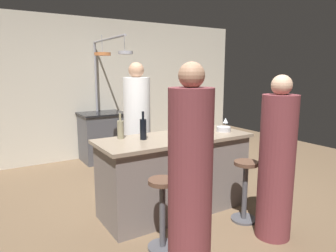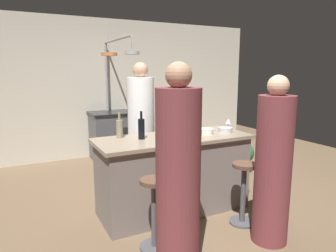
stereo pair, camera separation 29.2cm
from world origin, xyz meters
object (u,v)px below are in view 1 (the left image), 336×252
Objects in this scene: guest_right at (276,165)px; potted_plant at (235,154)px; stove_range at (103,136)px; wine_bottle_dark at (143,129)px; wine_bottle_white at (120,129)px; pepper_mill at (193,122)px; mixing_bowl_steel at (223,129)px; bar_stool_right at (245,188)px; wine_glass_by_chef at (226,121)px; wine_bottle_amber at (191,127)px; mixing_bowl_ceramic at (206,131)px; bar_stool_left at (162,211)px; chef at (137,131)px; wine_glass_near_left_guest at (194,126)px.

potted_plant is (1.10, 1.70, -0.45)m from guest_right.
wine_bottle_dark is at bearing -98.96° from stove_range.
wine_bottle_white is at bearing 138.08° from wine_bottle_dark.
pepper_mill is 0.97m from wine_bottle_white.
wine_bottle_dark is 1.79× the size of mixing_bowl_steel.
wine_glass_by_chef reaches higher than bar_stool_right.
stove_range is 6.10× the size of wine_glass_by_chef.
wine_bottle_amber is 0.34m from mixing_bowl_ceramic.
bar_stool_left is 1.31× the size of potted_plant.
mixing_bowl_steel is at bearing -6.13° from wine_bottle_dark.
mixing_bowl_ceramic is at bearing 177.52° from mixing_bowl_steel.
bar_stool_right is (0.55, -1.54, -0.44)m from chef.
wine_glass_near_left_guest is (0.13, 0.10, -0.02)m from wine_bottle_amber.
stove_range is 5.91× the size of mixing_bowl_ceramic.
wine_glass_near_left_guest reaches higher than stove_range.
mixing_bowl_steel is (0.16, 0.95, 0.18)m from guest_right.
wine_bottle_amber reaches higher than wine_bottle_dark.
wine_glass_near_left_guest is at bearing 178.91° from mixing_bowl_steel.
stove_range is 0.51× the size of chef.
mixing_bowl_ceramic is at bearing 18.47° from wine_bottle_amber.
pepper_mill is at bearing 159.65° from wine_glass_by_chef.
bar_stool_right is 0.80m from mixing_bowl_ceramic.
bar_stool_right is at bearing -80.38° from stove_range.
guest_right is 7.68× the size of pepper_mill.
wine_bottle_dark is at bearing 143.06° from bar_stool_right.
wine_bottle_white is at bearing 167.08° from mixing_bowl_steel.
mixing_bowl_steel is at bearing -53.74° from chef.
wine_glass_by_chef reaches higher than stove_range.
wine_glass_near_left_guest is at bearing 116.16° from bar_stool_right.
wine_glass_by_chef is at bearing -71.52° from stove_range.
wine_bottle_dark is (-0.38, -2.39, 0.57)m from stove_range.
mixing_bowl_steel is at bearing -140.31° from wine_glass_by_chef.
wine_glass_by_chef is at bearing 26.28° from bar_stool_left.
guest_right is 1.03m from wine_glass_near_left_guest.
wine_bottle_white is at bearing 142.12° from bar_stool_right.
chef reaches higher than wine_bottle_dark.
mixing_bowl_ceramic is (-0.10, 0.96, 0.19)m from guest_right.
guest_right is at bearing -81.36° from stove_range.
stove_range is 2.36m from wine_bottle_white.
wine_glass_by_chef is 0.84× the size of mixing_bowl_steel.
guest_right is (1.06, -0.39, 0.37)m from bar_stool_left.
bar_stool_left is 4.51× the size of mixing_bowl_ceramic.
mixing_bowl_steel reaches higher than stove_range.
bar_stool_left is 4.66× the size of wine_glass_near_left_guest.
guest_right is at bearing -99.50° from mixing_bowl_steel.
bar_stool_right is at bearing -63.84° from wine_glass_near_left_guest.
bar_stool_left is 1.25m from mixing_bowl_ceramic.
chef is 1.23m from wine_glass_by_chef.
bar_stool_right is 1.03m from pepper_mill.
stove_range reaches higher than bar_stool_right.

